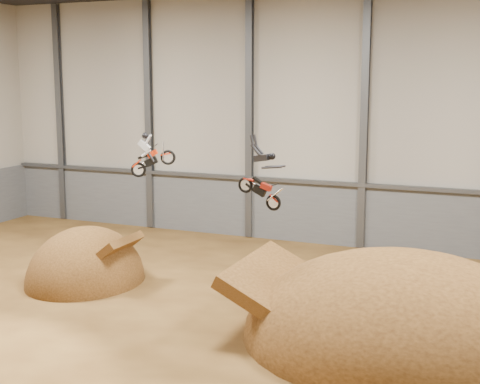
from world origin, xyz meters
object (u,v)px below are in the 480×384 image
object	(u,v)px
fmx_rider_b	(256,172)
landing_ramp	(401,344)
fmx_rider_a	(156,149)
takeoff_ramp	(86,282)

from	to	relation	value
fmx_rider_b	landing_ramp	bearing A→B (deg)	10.74
landing_ramp	fmx_rider_a	size ratio (longest dim) A/B	5.81
fmx_rider_a	fmx_rider_b	bearing A→B (deg)	-41.14
takeoff_ramp	landing_ramp	size ratio (longest dim) A/B	0.52
landing_ramp	fmx_rider_b	world-z (taller)	fmx_rider_b
landing_ramp	fmx_rider_a	xyz separation A→B (m)	(-10.57, 1.30, 6.38)
fmx_rider_b	takeoff_ramp	bearing A→B (deg)	173.03
takeoff_ramp	landing_ramp	distance (m)	14.78
takeoff_ramp	landing_ramp	bearing A→B (deg)	-6.83
landing_ramp	fmx_rider_a	bearing A→B (deg)	172.97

